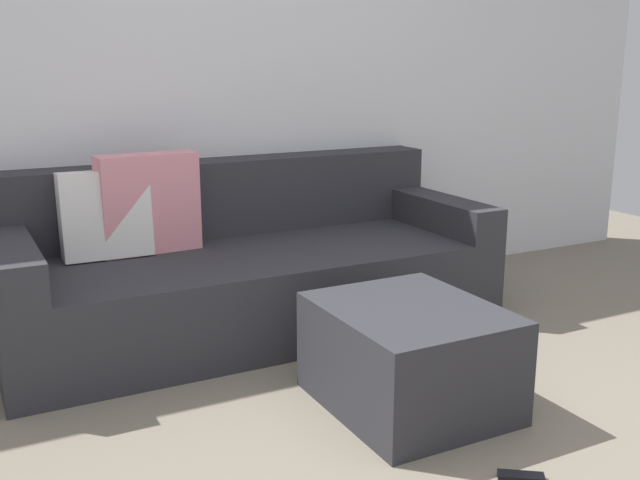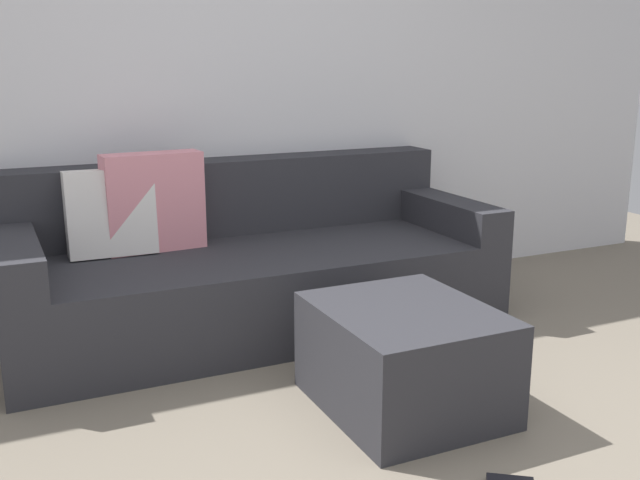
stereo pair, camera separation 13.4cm
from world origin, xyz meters
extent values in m
cube|color=silver|center=(0.00, 2.33, 1.20)|extent=(6.10, 0.10, 2.41)
cube|color=#2D2D33|center=(-0.04, 1.78, 0.21)|extent=(2.41, 1.00, 0.41)
cube|color=#2D2D33|center=(-0.04, 2.16, 0.61)|extent=(2.41, 0.23, 0.40)
cube|color=#2D2D33|center=(-1.14, 1.78, 0.50)|extent=(0.20, 1.00, 0.17)
cube|color=#2D2D33|center=(1.07, 1.78, 0.50)|extent=(0.20, 1.00, 0.17)
cube|color=white|center=(-0.70, 1.95, 0.62)|extent=(0.41, 0.20, 0.42)
cube|color=pink|center=(-0.49, 1.96, 0.65)|extent=(0.48, 0.18, 0.48)
cube|color=#2D2D33|center=(0.18, 0.70, 0.20)|extent=(0.62, 0.73, 0.41)
camera|label=1|loc=(-1.37, -1.52, 1.33)|focal=41.51mm
camera|label=2|loc=(-1.25, -1.58, 1.33)|focal=41.51mm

